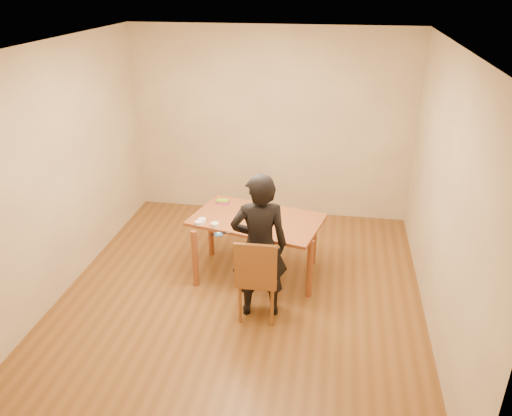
% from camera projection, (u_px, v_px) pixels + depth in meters
% --- Properties ---
extents(room_shell, '(4.00, 4.50, 2.70)m').
position_uv_depth(room_shell, '(246.00, 172.00, 5.38)').
color(room_shell, brown).
rests_on(room_shell, ground).
extents(dining_table, '(1.61, 1.17, 0.04)m').
position_uv_depth(dining_table, '(257.00, 220.00, 5.73)').
color(dining_table, brown).
rests_on(dining_table, floor).
extents(dining_chair, '(0.40, 0.40, 0.04)m').
position_uv_depth(dining_chair, '(259.00, 278.00, 5.14)').
color(dining_chair, brown).
rests_on(dining_chair, floor).
extents(cake_plate, '(0.32, 0.32, 0.02)m').
position_uv_depth(cake_plate, '(264.00, 213.00, 5.81)').
color(cake_plate, red).
rests_on(cake_plate, dining_table).
extents(cake, '(0.20, 0.20, 0.06)m').
position_uv_depth(cake, '(264.00, 210.00, 5.79)').
color(cake, white).
rests_on(cake, cake_plate).
extents(frosting_dome, '(0.20, 0.20, 0.03)m').
position_uv_depth(frosting_dome, '(264.00, 206.00, 5.78)').
color(frosting_dome, white).
rests_on(frosting_dome, cake).
extents(frosting_tub, '(0.09, 0.09, 0.08)m').
position_uv_depth(frosting_tub, '(254.00, 233.00, 5.31)').
color(frosting_tub, white).
rests_on(frosting_tub, dining_table).
extents(frosting_lid, '(0.09, 0.09, 0.01)m').
position_uv_depth(frosting_lid, '(219.00, 234.00, 5.36)').
color(frosting_lid, '#1B53B4').
rests_on(frosting_lid, dining_table).
extents(frosting_dollop, '(0.04, 0.04, 0.02)m').
position_uv_depth(frosting_dollop, '(219.00, 233.00, 5.36)').
color(frosting_dollop, white).
rests_on(frosting_dollop, frosting_lid).
extents(ramekin_green, '(0.09, 0.09, 0.04)m').
position_uv_depth(ramekin_green, '(215.00, 225.00, 5.53)').
color(ramekin_green, white).
rests_on(ramekin_green, dining_table).
extents(ramekin_yellow, '(0.09, 0.09, 0.04)m').
position_uv_depth(ramekin_yellow, '(202.00, 221.00, 5.62)').
color(ramekin_yellow, white).
rests_on(ramekin_yellow, dining_table).
extents(ramekin_multi, '(0.09, 0.09, 0.04)m').
position_uv_depth(ramekin_multi, '(199.00, 223.00, 5.57)').
color(ramekin_multi, white).
rests_on(ramekin_multi, dining_table).
extents(candy_box_pink, '(0.15, 0.08, 0.02)m').
position_uv_depth(candy_box_pink, '(223.00, 202.00, 6.09)').
color(candy_box_pink, '#C52E8D').
rests_on(candy_box_pink, dining_table).
extents(candy_box_green, '(0.15, 0.08, 0.02)m').
position_uv_depth(candy_box_green, '(223.00, 201.00, 6.09)').
color(candy_box_green, green).
rests_on(candy_box_green, candy_box_pink).
extents(spatula, '(0.16, 0.09, 0.01)m').
position_uv_depth(spatula, '(219.00, 234.00, 5.37)').
color(spatula, black).
rests_on(spatula, dining_table).
extents(person, '(0.65, 0.50, 1.59)m').
position_uv_depth(person, '(259.00, 247.00, 5.03)').
color(person, black).
rests_on(person, floor).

